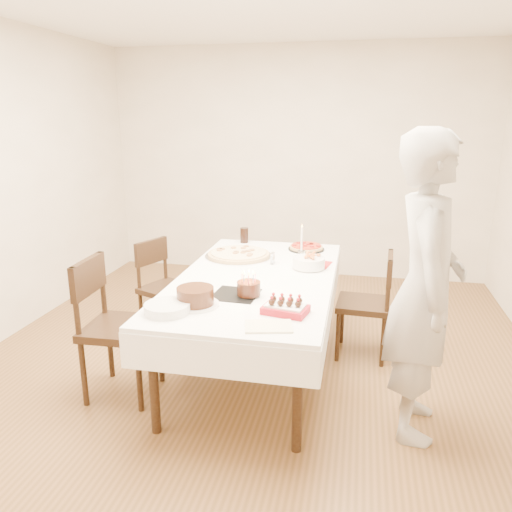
% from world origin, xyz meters
% --- Properties ---
extents(floor, '(5.00, 5.00, 0.00)m').
position_xyz_m(floor, '(0.00, 0.00, 0.00)').
color(floor, brown).
rests_on(floor, ground).
extents(wall_back, '(4.50, 0.04, 2.70)m').
position_xyz_m(wall_back, '(0.00, 2.50, 1.35)').
color(wall_back, beige).
rests_on(wall_back, floor).
extents(wall_front, '(4.50, 0.04, 2.70)m').
position_xyz_m(wall_front, '(0.00, -2.50, 1.35)').
color(wall_front, beige).
rests_on(wall_front, floor).
extents(dining_table, '(1.58, 2.34, 0.75)m').
position_xyz_m(dining_table, '(0.03, -0.02, 0.38)').
color(dining_table, white).
rests_on(dining_table, floor).
extents(chair_right_savory, '(0.47, 0.47, 0.88)m').
position_xyz_m(chair_right_savory, '(0.83, 0.38, 0.44)').
color(chair_right_savory, black).
rests_on(chair_right_savory, floor).
extents(chair_left_savory, '(0.58, 0.58, 0.86)m').
position_xyz_m(chair_left_savory, '(-0.86, 0.42, 0.43)').
color(chair_left_savory, black).
rests_on(chair_left_savory, floor).
extents(chair_left_dessert, '(0.52, 0.52, 0.99)m').
position_xyz_m(chair_left_dessert, '(-0.81, -0.57, 0.50)').
color(chair_left_dessert, black).
rests_on(chair_left_dessert, floor).
extents(person, '(0.48, 0.70, 1.86)m').
position_xyz_m(person, '(1.16, -0.56, 0.93)').
color(person, '#AEA9A4').
rests_on(person, floor).
extents(pizza_white, '(0.74, 0.74, 0.04)m').
position_xyz_m(pizza_white, '(-0.22, 0.47, 0.77)').
color(pizza_white, beige).
rests_on(pizza_white, dining_table).
extents(pizza_pepperoni, '(0.38, 0.38, 0.04)m').
position_xyz_m(pizza_pepperoni, '(0.31, 0.82, 0.77)').
color(pizza_pepperoni, red).
rests_on(pizza_pepperoni, dining_table).
extents(red_placemat, '(0.27, 0.27, 0.01)m').
position_xyz_m(red_placemat, '(0.44, 0.39, 0.75)').
color(red_placemat, '#B21E1E').
rests_on(red_placemat, dining_table).
extents(pasta_bowl, '(0.33, 0.33, 0.08)m').
position_xyz_m(pasta_bowl, '(0.39, 0.26, 0.80)').
color(pasta_bowl, white).
rests_on(pasta_bowl, dining_table).
extents(taper_candle, '(0.08, 0.08, 0.28)m').
position_xyz_m(taper_candle, '(0.30, 0.59, 0.89)').
color(taper_candle, white).
rests_on(taper_candle, dining_table).
extents(shaker_pair, '(0.08, 0.08, 0.09)m').
position_xyz_m(shaker_pair, '(0.09, 0.32, 0.79)').
color(shaker_pair, white).
rests_on(shaker_pair, dining_table).
extents(cola_glass, '(0.08, 0.08, 0.14)m').
position_xyz_m(cola_glass, '(-0.29, 0.96, 0.82)').
color(cola_glass, black).
rests_on(cola_glass, dining_table).
extents(layer_cake, '(0.30, 0.30, 0.12)m').
position_xyz_m(layer_cake, '(-0.22, -0.67, 0.81)').
color(layer_cake, '#381B0E').
rests_on(layer_cake, dining_table).
extents(cake_board, '(0.31, 0.31, 0.01)m').
position_xyz_m(cake_board, '(-0.02, -0.43, 0.75)').
color(cake_board, black).
rests_on(cake_board, dining_table).
extents(birthday_cake, '(0.20, 0.20, 0.15)m').
position_xyz_m(birthday_cake, '(0.07, -0.44, 0.84)').
color(birthday_cake, '#35160E').
rests_on(birthday_cake, dining_table).
extents(strawberry_box, '(0.30, 0.23, 0.07)m').
position_xyz_m(strawberry_box, '(0.35, -0.68, 0.78)').
color(strawberry_box, maroon).
rests_on(strawberry_box, dining_table).
extents(box_lid, '(0.30, 0.24, 0.02)m').
position_xyz_m(box_lid, '(0.29, -0.91, 0.75)').
color(box_lid, beige).
rests_on(box_lid, dining_table).
extents(plate_stack, '(0.35, 0.35, 0.06)m').
position_xyz_m(plate_stack, '(-0.36, -0.82, 0.78)').
color(plate_stack, white).
rests_on(plate_stack, dining_table).
extents(china_plate, '(0.27, 0.27, 0.01)m').
position_xyz_m(china_plate, '(-0.24, -0.65, 0.75)').
color(china_plate, white).
rests_on(china_plate, dining_table).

